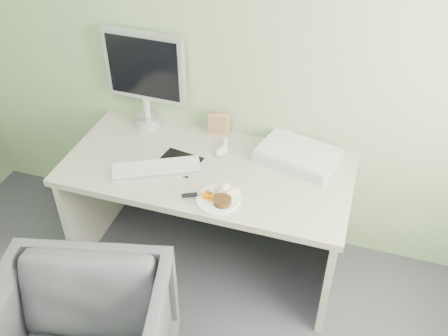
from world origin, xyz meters
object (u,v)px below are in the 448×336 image
(plate, at_px, (218,199))
(scanner, at_px, (298,155))
(monitor, at_px, (145,75))
(desk, at_px, (207,192))

(plate, xyz_separation_m, scanner, (0.32, 0.45, 0.03))
(plate, height_order, monitor, monitor)
(desk, bearing_deg, scanner, 24.51)
(plate, xyz_separation_m, monitor, (-0.63, 0.55, 0.33))
(scanner, bearing_deg, desk, -140.69)
(scanner, bearing_deg, plate, -110.70)
(scanner, xyz_separation_m, monitor, (-0.95, 0.10, 0.30))
(desk, distance_m, plate, 0.34)
(desk, distance_m, scanner, 0.56)
(plate, bearing_deg, desk, 121.44)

